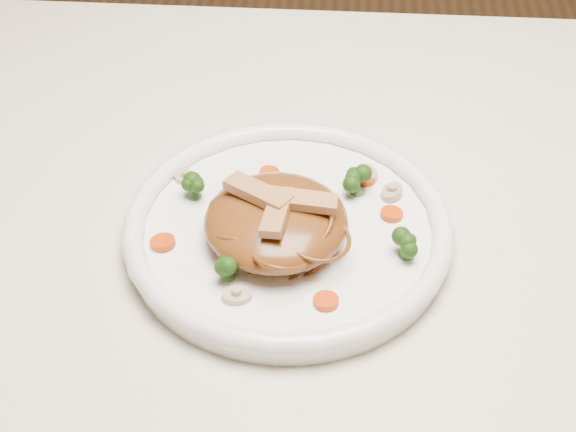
{
  "coord_description": "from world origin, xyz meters",
  "views": [
    {
      "loc": [
        -0.05,
        -0.59,
        1.3
      ],
      "look_at": [
        -0.09,
        -0.03,
        0.78
      ],
      "focal_mm": 53.35,
      "sensor_mm": 36.0,
      "label": 1
    }
  ],
  "objects": [
    {
      "name": "table",
      "position": [
        0.0,
        0.0,
        0.65
      ],
      "size": [
        1.2,
        0.8,
        0.75
      ],
      "color": "beige",
      "rests_on": "ground"
    },
    {
      "name": "plate",
      "position": [
        -0.09,
        -0.03,
        0.76
      ],
      "size": [
        0.32,
        0.32,
        0.02
      ],
      "primitive_type": "cylinder",
      "rotation": [
        0.0,
        0.0,
        0.07
      ],
      "color": "white",
      "rests_on": "table"
    },
    {
      "name": "noodle_mound",
      "position": [
        -0.1,
        -0.04,
        0.79
      ],
      "size": [
        0.15,
        0.15,
        0.04
      ],
      "primitive_type": "ellipsoid",
      "rotation": [
        0.0,
        0.0,
        0.18
      ],
      "color": "brown",
      "rests_on": "plate"
    },
    {
      "name": "chicken_a",
      "position": [
        -0.07,
        -0.04,
        0.81
      ],
      "size": [
        0.06,
        0.02,
        0.01
      ],
      "primitive_type": "cube",
      "rotation": [
        0.0,
        0.0,
        -0.06
      ],
      "color": "tan",
      "rests_on": "noodle_mound"
    },
    {
      "name": "chicken_b",
      "position": [
        -0.11,
        -0.03,
        0.81
      ],
      "size": [
        0.06,
        0.05,
        0.01
      ],
      "primitive_type": "cube",
      "rotation": [
        0.0,
        0.0,
        2.55
      ],
      "color": "tan",
      "rests_on": "noodle_mound"
    },
    {
      "name": "chicken_c",
      "position": [
        -0.09,
        -0.06,
        0.81
      ],
      "size": [
        0.03,
        0.06,
        0.01
      ],
      "primitive_type": "cube",
      "rotation": [
        0.0,
        0.0,
        4.58
      ],
      "color": "tan",
      "rests_on": "noodle_mound"
    },
    {
      "name": "broccoli_0",
      "position": [
        -0.02,
        0.02,
        0.78
      ],
      "size": [
        0.04,
        0.04,
        0.03
      ],
      "primitive_type": null,
      "rotation": [
        0.0,
        0.0,
        0.28
      ],
      "color": "#1F440E",
      "rests_on": "plate"
    },
    {
      "name": "broccoli_1",
      "position": [
        -0.18,
        0.01,
        0.78
      ],
      "size": [
        0.03,
        0.03,
        0.03
      ],
      "primitive_type": null,
      "rotation": [
        0.0,
        0.0,
        -0.44
      ],
      "color": "#1F440E",
      "rests_on": "plate"
    },
    {
      "name": "broccoli_2",
      "position": [
        -0.13,
        -0.09,
        0.78
      ],
      "size": [
        0.03,
        0.03,
        0.03
      ],
      "primitive_type": null,
      "rotation": [
        0.0,
        0.0,
        -0.19
      ],
      "color": "#1F440E",
      "rests_on": "plate"
    },
    {
      "name": "broccoli_3",
      "position": [
        0.02,
        -0.06,
        0.78
      ],
      "size": [
        0.03,
        0.03,
        0.03
      ],
      "primitive_type": null,
      "rotation": [
        0.0,
        0.0,
        -0.17
      ],
      "color": "#1F440E",
      "rests_on": "plate"
    },
    {
      "name": "carrot_0",
      "position": [
        -0.02,
        0.04,
        0.77
      ],
      "size": [
        0.02,
        0.02,
        0.0
      ],
      "primitive_type": "cylinder",
      "rotation": [
        0.0,
        0.0,
        -0.13
      ],
      "color": "#C73A07",
      "rests_on": "plate"
    },
    {
      "name": "carrot_1",
      "position": [
        -0.2,
        -0.06,
        0.77
      ],
      "size": [
        0.03,
        0.03,
        0.0
      ],
      "primitive_type": "cylinder",
      "rotation": [
        0.0,
        0.0,
        -0.23
      ],
      "color": "#C73A07",
      "rests_on": "plate"
    },
    {
      "name": "carrot_2",
      "position": [
        0.01,
        -0.01,
        0.77
      ],
      "size": [
        0.02,
        0.02,
        0.0
      ],
      "primitive_type": "cylinder",
      "rotation": [
        0.0,
        0.0,
        0.15
      ],
      "color": "#C73A07",
      "rests_on": "plate"
    },
    {
      "name": "carrot_3",
      "position": [
        -0.11,
        0.04,
        0.77
      ],
      "size": [
        0.03,
        0.03,
        0.0
      ],
      "primitive_type": "cylinder",
      "rotation": [
        0.0,
        0.0,
        0.33
      ],
      "color": "#C73A07",
      "rests_on": "plate"
    },
    {
      "name": "carrot_4",
      "position": [
        -0.05,
        -0.12,
        0.77
      ],
      "size": [
        0.03,
        0.03,
        0.0
      ],
      "primitive_type": "cylinder",
      "rotation": [
        0.0,
        0.0,
        -0.42
      ],
      "color": "#C73A07",
      "rests_on": "plate"
    },
    {
      "name": "mushroom_0",
      "position": [
        -0.12,
        -0.12,
        0.77
      ],
      "size": [
        0.03,
        0.03,
        0.01
      ],
      "primitive_type": "cylinder",
      "rotation": [
        0.0,
        0.0,
        0.19
      ],
      "color": "beige",
      "rests_on": "plate"
    },
    {
      "name": "mushroom_1",
      "position": [
        0.01,
        0.02,
        0.77
      ],
      "size": [
        0.04,
        0.04,
        0.01
      ],
      "primitive_type": "cylinder",
      "rotation": [
        0.0,
        0.0,
        1.21
      ],
      "color": "beige",
      "rests_on": "plate"
    },
    {
      "name": "mushroom_2",
      "position": [
        -0.19,
        0.03,
        0.77
      ],
      "size": [
        0.03,
        0.03,
        0.01
      ],
      "primitive_type": "cylinder",
      "rotation": [
        0.0,
        0.0,
        -0.48
      ],
      "color": "beige",
      "rests_on": "plate"
    },
    {
      "name": "mushroom_3",
      "position": [
        -0.01,
        0.05,
        0.77
      ],
      "size": [
        0.04,
        0.04,
        0.01
      ],
      "primitive_type": "cylinder",
      "rotation": [
        0.0,
        0.0,
        1.95
      ],
      "color": "beige",
      "rests_on": "plate"
    }
  ]
}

